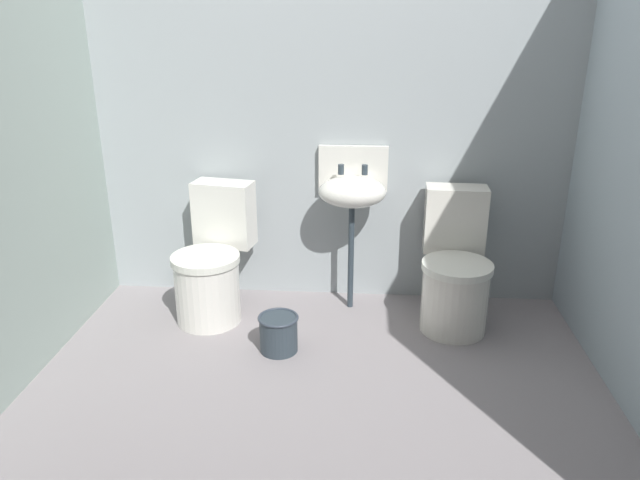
# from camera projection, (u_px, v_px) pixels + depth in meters

# --- Properties ---
(ground_plane) EXTENTS (3.28, 2.72, 0.08)m
(ground_plane) POSITION_uv_depth(u_px,v_px,m) (315.00, 403.00, 2.92)
(ground_plane) COLOR gray
(wall_back) EXTENTS (3.28, 0.10, 2.34)m
(wall_back) POSITION_uv_depth(u_px,v_px,m) (332.00, 114.00, 3.62)
(wall_back) COLOR #A0A8AB
(wall_back) RESTS_ON ground
(toilet_left) EXTENTS (0.48, 0.65, 0.78)m
(toilet_left) POSITION_uv_depth(u_px,v_px,m) (213.00, 265.00, 3.60)
(toilet_left) COLOR white
(toilet_left) RESTS_ON ground
(toilet_right) EXTENTS (0.42, 0.60, 0.78)m
(toilet_right) POSITION_uv_depth(u_px,v_px,m) (455.00, 273.00, 3.49)
(toilet_right) COLOR white
(toilet_right) RESTS_ON ground
(sink) EXTENTS (0.42, 0.35, 0.99)m
(sink) POSITION_uv_depth(u_px,v_px,m) (352.00, 190.00, 3.56)
(sink) COLOR #2F3A42
(sink) RESTS_ON ground
(bucket) EXTENTS (0.22, 0.22, 0.21)m
(bucket) POSITION_uv_depth(u_px,v_px,m) (279.00, 333.00, 3.27)
(bucket) COLOR #2F3A42
(bucket) RESTS_ON ground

